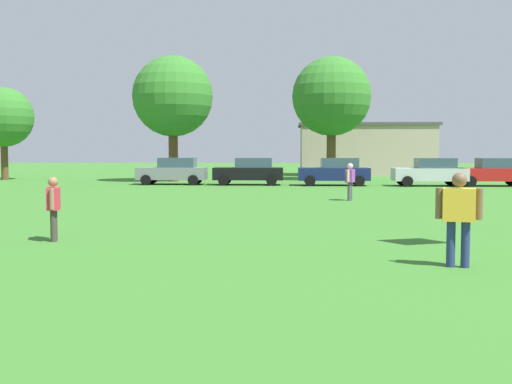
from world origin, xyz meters
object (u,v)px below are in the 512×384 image
(parked_car_red_4, at_px, (493,172))
(tree_far_right, at_px, (332,97))
(parked_car_navy_2, at_px, (335,171))
(parked_car_silver_3, at_px, (431,172))
(adult_bystander, at_px, (459,211))
(tree_center, at_px, (173,97))
(parked_car_gray_0, at_px, (173,171))
(parked_car_black_1, at_px, (250,171))
(tree_far_left, at_px, (3,117))
(bystander_midfield, at_px, (350,178))
(bystander_near_trees, at_px, (53,203))

(parked_car_red_4, height_order, tree_far_right, tree_far_right)
(tree_far_right, bearing_deg, parked_car_navy_2, -92.17)
(parked_car_navy_2, height_order, parked_car_silver_3, same)
(adult_bystander, height_order, tree_far_right, tree_far_right)
(tree_center, bearing_deg, tree_far_right, 13.98)
(parked_car_gray_0, height_order, parked_car_black_1, same)
(parked_car_silver_3, distance_m, tree_far_left, 30.08)
(bystander_midfield, height_order, parked_car_red_4, parked_car_red_4)
(adult_bystander, height_order, bystander_midfield, adult_bystander)
(parked_car_gray_0, bearing_deg, tree_far_right, -146.75)
(parked_car_gray_0, height_order, parked_car_red_4, same)
(parked_car_red_4, xyz_separation_m, tree_center, (-20.19, 4.81, 4.97))
(parked_car_navy_2, bearing_deg, bystander_near_trees, 70.69)
(bystander_near_trees, height_order, tree_far_right, tree_far_right)
(parked_car_red_4, xyz_separation_m, tree_far_left, (-32.85, 6.35, 3.67))
(parked_car_gray_0, relative_size, parked_car_red_4, 1.00)
(parked_car_silver_3, height_order, tree_far_right, tree_far_right)
(parked_car_navy_2, bearing_deg, parked_car_gray_0, -3.44)
(adult_bystander, distance_m, tree_far_right, 34.46)
(parked_car_navy_2, height_order, tree_center, tree_center)
(tree_far_right, bearing_deg, adult_bystander, -90.17)
(parked_car_black_1, xyz_separation_m, tree_far_left, (-18.22, 5.80, 3.67))
(bystander_midfield, bearing_deg, parked_car_navy_2, -160.18)
(parked_car_navy_2, distance_m, tree_far_right, 9.00)
(parked_car_gray_0, bearing_deg, parked_car_black_1, 177.17)
(bystander_midfield, xyz_separation_m, tree_far_right, (0.53, 18.94, 5.07))
(parked_car_gray_0, xyz_separation_m, tree_far_right, (10.33, 6.77, 5.15))
(bystander_near_trees, distance_m, parked_car_black_1, 24.45)
(bystander_near_trees, xyz_separation_m, tree_far_right, (8.65, 31.25, 5.12))
(parked_car_gray_0, distance_m, tree_center, 6.43)
(parked_car_navy_2, xyz_separation_m, parked_car_red_4, (9.40, -0.19, 0.00))
(parked_car_black_1, xyz_separation_m, parked_car_navy_2, (5.23, -0.37, 0.00))
(bystander_near_trees, xyz_separation_m, tree_far_left, (-15.08, 30.04, 3.63))
(parked_car_navy_2, relative_size, parked_car_red_4, 1.00)
(parked_car_gray_0, bearing_deg, tree_far_left, -22.52)
(bystander_midfield, relative_size, parked_car_gray_0, 0.37)
(bystander_near_trees, relative_size, parked_car_black_1, 0.35)
(bystander_midfield, relative_size, parked_car_black_1, 0.37)
(parked_car_navy_2, height_order, tree_far_left, tree_far_left)
(parked_car_navy_2, bearing_deg, bystander_midfield, 88.77)
(parked_car_black_1, relative_size, parked_car_red_4, 1.00)
(adult_bystander, bearing_deg, tree_far_left, -41.47)
(bystander_midfield, xyz_separation_m, parked_car_navy_2, (0.25, 11.57, -0.09))
(parked_car_silver_3, distance_m, parked_car_red_4, 3.71)
(bystander_midfield, relative_size, parked_car_red_4, 0.37)
(bystander_near_trees, distance_m, parked_car_gray_0, 24.54)
(adult_bystander, bearing_deg, tree_center, -57.89)
(parked_car_red_4, bearing_deg, adult_bystander, 70.83)
(parked_car_gray_0, distance_m, tree_far_right, 13.38)
(parked_car_navy_2, distance_m, tree_far_left, 24.52)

